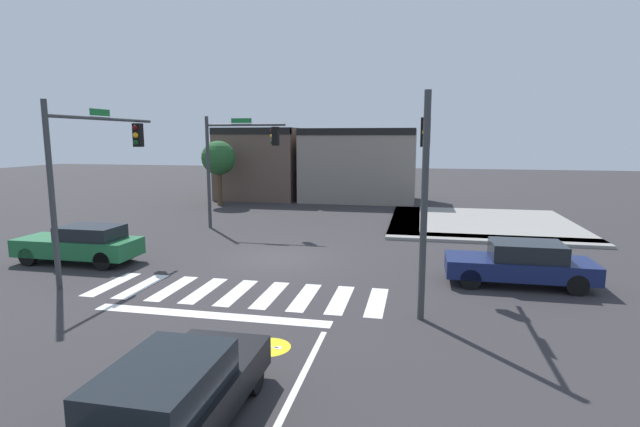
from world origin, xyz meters
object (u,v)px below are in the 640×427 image
(car_black, at_px, (172,400))
(car_navy, at_px, (521,263))
(traffic_signal_northwest, at_px, (236,153))
(traffic_signal_southwest, at_px, (95,157))
(car_green, at_px, (81,244))
(roadside_tree, at_px, (219,159))
(traffic_signal_southeast, at_px, (425,161))

(car_black, height_order, car_navy, car_navy)
(traffic_signal_northwest, xyz_separation_m, car_black, (5.69, -17.50, -3.33))
(traffic_signal_southwest, bearing_deg, car_black, -139.15)
(traffic_signal_southwest, bearing_deg, car_green, 62.46)
(traffic_signal_northwest, distance_m, roadside_tree, 9.53)
(traffic_signal_northwest, relative_size, roadside_tree, 1.29)
(traffic_signal_southeast, bearing_deg, car_green, 82.68)
(roadside_tree, bearing_deg, traffic_signal_southeast, -51.70)
(traffic_signal_northwest, height_order, traffic_signal_southeast, traffic_signal_southeast)
(car_black, xyz_separation_m, roadside_tree, (-10.30, 25.81, 2.63))
(traffic_signal_northwest, bearing_deg, traffic_signal_southeast, -45.20)
(traffic_signal_northwest, xyz_separation_m, roadside_tree, (-4.61, 8.31, -0.70))
(traffic_signal_southeast, relative_size, car_navy, 1.29)
(traffic_signal_southwest, distance_m, car_green, 3.75)
(car_black, height_order, roadside_tree, roadside_tree)
(traffic_signal_southwest, distance_m, roadside_tree, 17.25)
(traffic_signal_southeast, relative_size, car_black, 1.30)
(traffic_signal_southwest, distance_m, traffic_signal_northwest, 8.92)
(car_navy, xyz_separation_m, roadside_tree, (-17.37, 15.84, 2.61))
(car_green, xyz_separation_m, car_black, (9.02, -9.53, -0.04))
(traffic_signal_northwest, relative_size, traffic_signal_southeast, 0.99)
(car_black, xyz_separation_m, car_navy, (7.07, 9.97, 0.02))
(roadside_tree, bearing_deg, car_black, -68.25)
(car_green, bearing_deg, car_navy, -178.43)
(car_navy, height_order, roadside_tree, roadside_tree)
(traffic_signal_northwest, relative_size, car_navy, 1.27)
(traffic_signal_southeast, xyz_separation_m, car_navy, (3.20, 2.09, -3.41))
(traffic_signal_northwest, relative_size, car_black, 1.28)
(car_black, bearing_deg, traffic_signal_southwest, 40.85)
(traffic_signal_northwest, xyz_separation_m, car_navy, (12.76, -7.53, -3.31))
(car_green, bearing_deg, traffic_signal_southeast, 172.68)
(traffic_signal_southwest, xyz_separation_m, roadside_tree, (-2.70, 17.02, -0.81))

